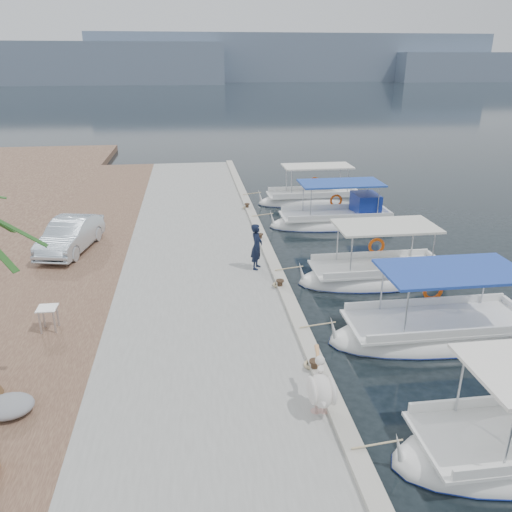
# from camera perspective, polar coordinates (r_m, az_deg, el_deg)

# --- Properties ---
(ground) EXTENTS (400.00, 400.00, 0.00)m
(ground) POSITION_cam_1_polar(r_m,az_deg,el_deg) (16.36, 4.86, -7.48)
(ground) COLOR black
(ground) RESTS_ON ground
(concrete_quay) EXTENTS (6.00, 40.00, 0.50)m
(concrete_quay) POSITION_cam_1_polar(r_m,az_deg,el_deg) (20.44, -6.33, -0.64)
(concrete_quay) COLOR gray
(concrete_quay) RESTS_ON ground
(quay_curb) EXTENTS (0.44, 40.00, 0.12)m
(quay_curb) POSITION_cam_1_polar(r_m,az_deg,el_deg) (20.55, 1.40, 0.54)
(quay_curb) COLOR #ABA797
(quay_curb) RESTS_ON concrete_quay
(cobblestone_strip) EXTENTS (4.00, 40.00, 0.50)m
(cobblestone_strip) POSITION_cam_1_polar(r_m,az_deg,el_deg) (20.99, -20.10, -1.28)
(cobblestone_strip) COLOR brown
(cobblestone_strip) RESTS_ON ground
(distant_hills) EXTENTS (330.00, 60.00, 18.00)m
(distant_hills) POSITION_cam_1_polar(r_m,az_deg,el_deg) (217.95, 1.24, 21.34)
(distant_hills) COLOR slate
(distant_hills) RESTS_ON ground
(fishing_caique_b) EXTENTS (6.85, 2.49, 2.83)m
(fishing_caique_b) POSITION_cam_1_polar(r_m,az_deg,el_deg) (16.37, 20.03, -8.30)
(fishing_caique_b) COLOR white
(fishing_caique_b) RESTS_ON ground
(fishing_caique_c) EXTENTS (6.18, 2.33, 2.83)m
(fishing_caique_c) POSITION_cam_1_polar(r_m,az_deg,el_deg) (19.72, 13.66, -2.39)
(fishing_caique_c) COLOR white
(fishing_caique_c) RESTS_ON ground
(fishing_caique_d) EXTENTS (6.86, 2.32, 2.83)m
(fishing_caique_d) POSITION_cam_1_polar(r_m,az_deg,el_deg) (26.01, 9.29, 3.93)
(fishing_caique_d) COLOR white
(fishing_caique_d) RESTS_ON ground
(fishing_caique_e) EXTENTS (6.62, 2.11, 2.83)m
(fishing_caique_e) POSITION_cam_1_polar(r_m,az_deg,el_deg) (29.98, 6.54, 6.28)
(fishing_caique_e) COLOR white
(fishing_caique_e) RESTS_ON ground
(mooring_bollards) EXTENTS (0.28, 20.28, 0.33)m
(mooring_bollards) POSITION_cam_1_polar(r_m,az_deg,el_deg) (17.29, 2.76, -3.17)
(mooring_bollards) COLOR black
(mooring_bollards) RESTS_ON concrete_quay
(pelican) EXTENTS (0.64, 1.56, 1.21)m
(pelican) POSITION_cam_1_polar(r_m,az_deg,el_deg) (11.50, 7.45, -14.78)
(pelican) COLOR tan
(pelican) RESTS_ON concrete_quay
(fisherman) EXTENTS (0.63, 0.75, 1.76)m
(fisherman) POSITION_cam_1_polar(r_m,az_deg,el_deg) (18.71, 0.08, 1.09)
(fisherman) COLOR black
(fisherman) RESTS_ON concrete_quay
(parked_car) EXTENTS (2.23, 4.32, 1.35)m
(parked_car) POSITION_cam_1_polar(r_m,az_deg,el_deg) (21.97, -20.46, 2.26)
(parked_car) COLOR silver
(parked_car) RESTS_ON cobblestone_strip
(tarp_bundle) EXTENTS (1.10, 0.90, 0.40)m
(tarp_bundle) POSITION_cam_1_polar(r_m,az_deg,el_deg) (12.85, -26.41, -15.13)
(tarp_bundle) COLOR gray
(tarp_bundle) RESTS_ON cobblestone_strip
(folding_table) EXTENTS (0.55, 0.55, 0.73)m
(folding_table) POSITION_cam_1_polar(r_m,az_deg,el_deg) (15.79, -22.68, -6.13)
(folding_table) COLOR silver
(folding_table) RESTS_ON cobblestone_strip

